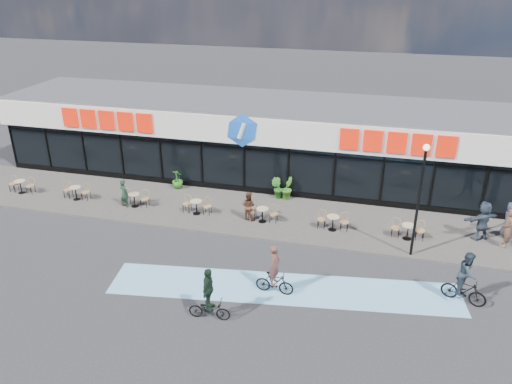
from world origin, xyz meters
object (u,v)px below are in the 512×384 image
potted_plant_left (177,179)px  pedestrian_b (509,220)px  potted_plant_right (277,188)px  cyclist_b (466,281)px  lamp_post (420,192)px  potted_plant_mid (287,188)px  patron_right (248,206)px  cyclist_a (275,276)px  pedestrian_c (483,221)px  patron_left (124,193)px  bistro_set_0 (22,185)px  pedestrian_a (507,228)px

potted_plant_left → pedestrian_b: pedestrian_b is taller
potted_plant_right → cyclist_b: bearing=-39.6°
lamp_post → potted_plant_mid: (-6.47, 4.37, -2.44)m
patron_right → cyclist_a: bearing=126.2°
pedestrian_c → cyclist_a: cyclist_a is taller
potted_plant_mid → potted_plant_right: (-0.55, -0.00, -0.06)m
patron_right → patron_left: bearing=13.1°
pedestrian_c → cyclist_b: bearing=44.1°
pedestrian_b → potted_plant_left: bearing=74.5°
potted_plant_mid → pedestrian_c: bearing=-12.5°
potted_plant_right → patron_right: size_ratio=0.76×
patron_right → pedestrian_b: size_ratio=0.85×
bistro_set_0 → cyclist_b: cyclist_b is taller
potted_plant_mid → potted_plant_left: bearing=-178.5°
pedestrian_c → potted_plant_mid: bearing=-44.0°
lamp_post → patron_right: bearing=169.5°
potted_plant_mid → pedestrian_a: bearing=-13.7°
potted_plant_mid → patron_left: bearing=-159.3°
bistro_set_0 → patron_left: (6.51, -0.20, 0.31)m
cyclist_b → potted_plant_mid: bearing=138.6°
patron_left → cyclist_b: cyclist_b is taller
potted_plant_right → cyclist_a: cyclist_a is taller
lamp_post → potted_plant_left: 13.74m
pedestrian_a → cyclist_a: (-9.44, -5.95, -0.24)m
potted_plant_left → potted_plant_right: (5.82, 0.17, 0.02)m
potted_plant_left → potted_plant_mid: size_ratio=0.87×
pedestrian_b → potted_plant_right: bearing=71.3°
lamp_post → cyclist_a: lamp_post is taller
potted_plant_mid → bistro_set_0: bearing=-168.9°
potted_plant_left → potted_plant_mid: potted_plant_mid is taller
bistro_set_0 → patron_left: bearing=-1.7°
lamp_post → patron_left: bearing=175.0°
pedestrian_a → pedestrian_c: 1.06m
patron_right → pedestrian_a: pedestrian_a is taller
potted_plant_right → pedestrian_a: bearing=-13.0°
pedestrian_a → cyclist_a: size_ratio=0.87×
lamp_post → potted_plant_left: size_ratio=4.71×
patron_right → pedestrian_b: 12.37m
potted_plant_mid → cyclist_b: 11.07m
pedestrian_c → cyclist_a: bearing=5.6°
potted_plant_left → cyclist_b: cyclist_b is taller
potted_plant_right → pedestrian_b: bearing=-7.8°
pedestrian_a → cyclist_a: bearing=-64.0°
lamp_post → patron_right: lamp_post is taller
potted_plant_left → pedestrian_a: (16.98, -2.41, 0.39)m
potted_plant_right → patron_left: bearing=-157.9°
potted_plant_mid → potted_plant_right: bearing=-179.7°
potted_plant_left → pedestrian_b: (17.26, -1.41, 0.33)m
pedestrian_c → cyclist_a: (-8.47, -6.39, -0.27)m
bistro_set_0 → potted_plant_left: potted_plant_left is taller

